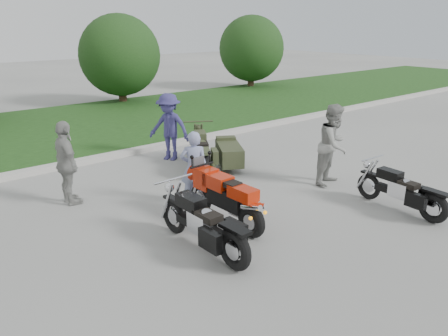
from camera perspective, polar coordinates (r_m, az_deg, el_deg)
ground at (r=8.03m, az=5.57°, el=-8.45°), size 80.00×80.00×0.00m
curb at (r=12.65m, az=-13.83°, el=1.70°), size 60.00×0.30×0.15m
grass_strip at (r=16.40m, az=-20.23°, el=4.89°), size 60.00×8.00×0.14m
tree_mid_right at (r=20.68m, az=-13.46°, el=14.12°), size 3.60×3.60×4.00m
tree_far_right at (r=25.25m, az=3.60°, el=15.30°), size 3.60×3.60×4.00m
sportbike_red at (r=8.07m, az=0.28°, el=-3.75°), size 0.37×2.04×0.97m
cruiser_left at (r=7.20m, az=-2.40°, el=-7.69°), size 0.40×2.29×0.88m
cruiser_right at (r=9.41m, az=22.42°, el=-3.00°), size 0.37×2.04×0.78m
cruiser_sidecar at (r=11.24m, az=-0.78°, el=1.97°), size 1.80×2.18×0.90m
person_stripe at (r=8.98m, az=-3.96°, el=-0.00°), size 0.68×0.63×1.56m
person_grey at (r=10.38m, az=14.12°, el=2.98°), size 1.06×0.91×1.88m
person_denim at (r=11.98m, az=-7.18°, el=5.32°), size 1.16×1.36×1.83m
person_back at (r=9.48m, az=-19.84°, el=0.57°), size 0.46×1.05×1.77m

